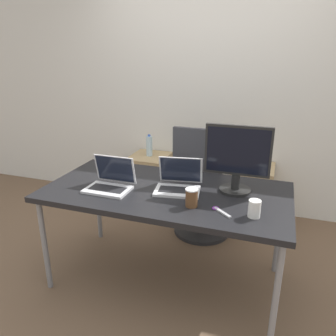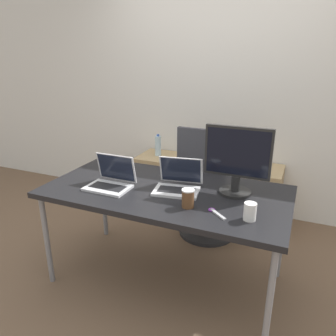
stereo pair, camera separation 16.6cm
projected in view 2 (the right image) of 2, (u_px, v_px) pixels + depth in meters
name	position (u px, v px, depth m)	size (l,w,h in m)	color
ground_plane	(166.00, 278.00, 2.64)	(14.00, 14.00, 0.00)	brown
wall_back	(221.00, 94.00, 3.48)	(10.00, 0.05, 2.60)	silver
desk	(166.00, 195.00, 2.40)	(1.76, 0.89, 0.78)	black
office_chair	(206.00, 196.00, 3.10)	(0.56, 0.56, 1.12)	#232326
cabinet_left	(158.00, 180.00, 3.82)	(0.41, 0.46, 0.61)	tan
cabinet_right	(259.00, 197.00, 3.39)	(0.41, 0.46, 0.61)	tan
water_bottle	(158.00, 146.00, 3.68)	(0.07, 0.07, 0.24)	silver
laptop_left	(178.00, 184.00, 2.35)	(0.35, 0.32, 0.23)	silver
laptop_right	(111.00, 181.00, 2.41)	(0.32, 0.26, 0.23)	silver
monitor	(237.00, 160.00, 2.23)	(0.46, 0.22, 0.48)	black
coffee_cup_white	(250.00, 212.00, 1.93)	(0.07, 0.07, 0.11)	white
coffee_cup_brown	(188.00, 198.00, 2.09)	(0.08, 0.08, 0.12)	brown
scissors	(216.00, 213.00, 2.02)	(0.15, 0.13, 0.01)	#B2B2B7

